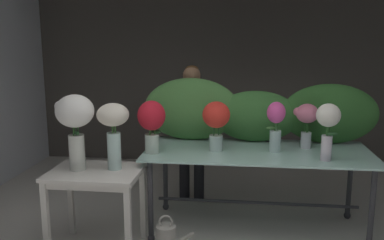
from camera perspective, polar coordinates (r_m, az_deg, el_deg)
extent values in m
plane|color=beige|center=(4.70, 3.31, -12.32)|extent=(8.37, 8.37, 0.00)
cube|color=#4C4742|center=(6.23, 4.57, 6.53)|extent=(5.78, 0.12, 2.75)
cube|color=#A6D7CC|center=(4.04, 9.02, -4.28)|extent=(2.15, 0.95, 0.02)
cylinder|color=#38383D|center=(3.90, -5.75, -11.08)|extent=(0.05, 0.05, 0.79)
sphere|color=#38383D|center=(4.05, -5.65, -15.90)|extent=(0.07, 0.07, 0.07)
cylinder|color=#38383D|center=(3.98, 23.52, -11.51)|extent=(0.05, 0.05, 0.79)
cylinder|color=#38383D|center=(4.59, -3.69, -7.59)|extent=(0.05, 0.05, 0.79)
sphere|color=#38383D|center=(4.72, -3.64, -11.81)|extent=(0.07, 0.07, 0.07)
cylinder|color=#38383D|center=(4.66, 20.91, -8.03)|extent=(0.05, 0.05, 0.79)
sphere|color=#38383D|center=(4.79, 20.61, -12.19)|extent=(0.07, 0.07, 0.07)
cylinder|color=#38383D|center=(4.21, 8.80, -11.19)|extent=(1.95, 0.03, 0.03)
cube|color=silver|center=(3.74, -13.18, -6.99)|extent=(0.79, 0.60, 0.03)
cube|color=silver|center=(3.75, -13.15, -7.65)|extent=(0.73, 0.54, 0.06)
cube|color=silver|center=(3.78, -19.49, -13.11)|extent=(0.05, 0.05, 0.71)
cube|color=silver|center=(3.54, -8.80, -14.30)|extent=(0.05, 0.05, 0.71)
cube|color=silver|center=(4.21, -16.35, -10.39)|extent=(0.05, 0.05, 0.71)
cube|color=silver|center=(4.00, -6.78, -11.19)|extent=(0.05, 0.05, 0.71)
cylinder|color=#232328|center=(4.88, -1.05, -6.28)|extent=(0.12, 0.12, 0.82)
cylinder|color=#232328|center=(4.86, 0.97, -6.35)|extent=(0.12, 0.12, 0.82)
cube|color=#999EA8|center=(4.71, -0.04, 1.72)|extent=(0.40, 0.22, 0.56)
cube|color=black|center=(4.60, -0.21, 0.99)|extent=(0.34, 0.02, 0.68)
cylinder|color=#936B4C|center=(4.74, -3.01, 1.81)|extent=(0.09, 0.09, 0.55)
cylinder|color=#936B4C|center=(4.68, 2.97, 1.70)|extent=(0.09, 0.09, 0.55)
sphere|color=#936B4C|center=(4.66, -0.04, 6.19)|extent=(0.20, 0.20, 0.20)
ellipsoid|color=brown|center=(4.68, -0.01, 7.00)|extent=(0.15, 0.15, 0.09)
ellipsoid|color=#477F3D|center=(4.35, -0.08, 1.51)|extent=(1.01, 0.29, 0.66)
ellipsoid|color=#387033|center=(4.33, 8.80, 0.50)|extent=(0.89, 0.28, 0.53)
ellipsoid|color=#2D6028|center=(4.41, 18.43, 0.79)|extent=(0.97, 0.24, 0.61)
cylinder|color=silver|center=(3.99, 11.38, -2.87)|extent=(0.11, 0.11, 0.21)
cylinder|color=#9EBCB2|center=(4.01, 11.35, -3.67)|extent=(0.10, 0.10, 0.09)
cylinder|color=#2D6028|center=(3.99, 11.72, -2.02)|extent=(0.01, 0.01, 0.31)
cylinder|color=#2D6028|center=(3.99, 11.27, -1.98)|extent=(0.01, 0.01, 0.31)
cylinder|color=#2D6028|center=(3.97, 11.36, -2.07)|extent=(0.01, 0.01, 0.31)
ellipsoid|color=#E54C9E|center=(3.94, 11.53, 1.01)|extent=(0.17, 0.17, 0.20)
sphere|color=#E54C9E|center=(3.94, 10.90, 1.45)|extent=(0.07, 0.07, 0.07)
sphere|color=#E54C9E|center=(3.92, 12.25, 0.85)|extent=(0.06, 0.06, 0.06)
ellipsoid|color=#477F3D|center=(3.97, 10.88, -1.11)|extent=(0.11, 0.06, 0.03)
cylinder|color=silver|center=(3.90, -5.54, -3.25)|extent=(0.13, 0.13, 0.18)
cylinder|color=#9EBCB2|center=(3.91, -5.53, -3.96)|extent=(0.12, 0.12, 0.08)
cylinder|color=#477F3D|center=(3.88, -5.14, -2.51)|extent=(0.01, 0.01, 0.26)
cylinder|color=#477F3D|center=(3.91, -5.71, -2.42)|extent=(0.01, 0.01, 0.26)
cylinder|color=#477F3D|center=(3.86, -5.82, -2.61)|extent=(0.01, 0.01, 0.26)
ellipsoid|color=red|center=(3.84, -5.62, 0.62)|extent=(0.26, 0.26, 0.28)
sphere|color=red|center=(3.81, -4.66, 0.10)|extent=(0.11, 0.11, 0.11)
ellipsoid|color=#28562D|center=(3.89, -4.97, -1.62)|extent=(0.11, 0.06, 0.03)
cylinder|color=silver|center=(4.20, 15.42, -2.70)|extent=(0.10, 0.10, 0.16)
cylinder|color=#9EBCB2|center=(4.21, 15.39, -3.28)|extent=(0.09, 0.09, 0.07)
cylinder|color=#2D6028|center=(4.19, 15.68, -1.77)|extent=(0.01, 0.01, 0.28)
cylinder|color=#2D6028|center=(4.21, 15.52, -1.68)|extent=(0.01, 0.01, 0.28)
cylinder|color=#2D6028|center=(4.18, 15.18, -1.76)|extent=(0.01, 0.01, 0.28)
cylinder|color=#2D6028|center=(4.17, 15.50, -1.82)|extent=(0.01, 0.01, 0.28)
ellipsoid|color=pink|center=(4.15, 15.60, 0.88)|extent=(0.22, 0.22, 0.19)
sphere|color=pink|center=(4.14, 14.36, 1.11)|extent=(0.08, 0.08, 0.08)
sphere|color=pink|center=(4.16, 16.59, 0.86)|extent=(0.06, 0.06, 0.06)
cylinder|color=silver|center=(3.82, 18.03, -3.69)|extent=(0.09, 0.09, 0.22)
cylinder|color=#9EBCB2|center=(3.84, 17.98, -4.60)|extent=(0.09, 0.09, 0.09)
cylinder|color=#2D6028|center=(3.82, 18.41, -2.73)|extent=(0.01, 0.01, 0.33)
cylinder|color=#2D6028|center=(3.82, 17.98, -2.70)|extent=(0.01, 0.01, 0.33)
cylinder|color=#2D6028|center=(3.79, 18.07, -2.81)|extent=(0.01, 0.01, 0.33)
ellipsoid|color=white|center=(3.76, 18.30, 0.64)|extent=(0.21, 0.21, 0.20)
sphere|color=white|center=(3.74, 17.48, 0.93)|extent=(0.06, 0.06, 0.06)
ellipsoid|color=#28562D|center=(3.78, 18.78, -1.83)|extent=(0.11, 0.06, 0.03)
cylinder|color=silver|center=(3.97, 3.31, -3.17)|extent=(0.13, 0.13, 0.15)
cylinder|color=#9EBCB2|center=(3.98, 3.31, -3.76)|extent=(0.12, 0.12, 0.06)
cylinder|color=#28562D|center=(3.95, 3.69, -2.24)|extent=(0.01, 0.01, 0.27)
cylinder|color=#28562D|center=(3.97, 3.07, -2.16)|extent=(0.01, 0.01, 0.27)
cylinder|color=#28562D|center=(3.93, 2.95, -2.31)|extent=(0.01, 0.01, 0.27)
ellipsoid|color=red|center=(3.91, 3.36, 0.74)|extent=(0.26, 0.26, 0.25)
sphere|color=red|center=(3.89, 4.46, 0.00)|extent=(0.07, 0.07, 0.07)
cylinder|color=silver|center=(3.75, -15.57, -4.33)|extent=(0.14, 0.14, 0.31)
cylinder|color=#9EBCB2|center=(3.77, -15.50, -5.62)|extent=(0.13, 0.13, 0.13)
cylinder|color=#2D6028|center=(3.72, -15.34, -3.34)|extent=(0.01, 0.01, 0.43)
cylinder|color=#2D6028|center=(3.76, -15.75, -3.22)|extent=(0.01, 0.01, 0.43)
cylinder|color=#2D6028|center=(3.70, -15.93, -3.45)|extent=(0.01, 0.01, 0.43)
ellipsoid|color=white|center=(3.67, -15.86, 1.20)|extent=(0.33, 0.33, 0.28)
sphere|color=white|center=(3.72, -17.75, 1.81)|extent=(0.09, 0.09, 0.09)
ellipsoid|color=#28562D|center=(3.69, -15.60, -1.74)|extent=(0.09, 0.11, 0.03)
cylinder|color=silver|center=(3.69, -10.68, -4.22)|extent=(0.12, 0.12, 0.33)
cylinder|color=#9EBCB2|center=(3.72, -10.62, -5.59)|extent=(0.11, 0.11, 0.14)
cylinder|color=#477F3D|center=(3.67, -10.46, -3.42)|extent=(0.01, 0.01, 0.42)
cylinder|color=#477F3D|center=(3.70, -10.73, -3.33)|extent=(0.01, 0.01, 0.42)
cylinder|color=#477F3D|center=(3.67, -10.83, -3.45)|extent=(0.01, 0.01, 0.42)
ellipsoid|color=silver|center=(3.62, -10.86, 0.73)|extent=(0.28, 0.28, 0.20)
cylinder|color=#B7B2A8|center=(3.84, -3.60, -15.98)|extent=(0.18, 0.18, 0.24)
cylinder|color=#B7B2A8|center=(3.81, -0.99, -15.99)|extent=(0.18, 0.04, 0.14)
torus|color=#B7B2A8|center=(3.77, -3.63, -13.81)|extent=(0.13, 0.02, 0.13)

